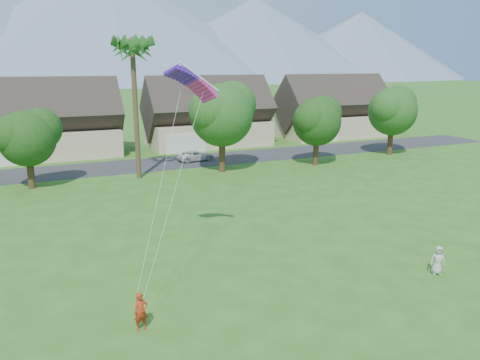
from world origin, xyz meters
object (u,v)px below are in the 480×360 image
parked_car (196,156)px  parafoil_kite (192,81)px  kite_flyer (141,312)px  watcher (438,260)px

parked_car → parafoil_kite: size_ratio=1.40×
kite_flyer → watcher: size_ratio=1.07×
watcher → parafoil_kite: bearing=174.3°
kite_flyer → parked_car: (12.48, 30.81, -0.21)m
kite_flyer → parafoil_kite: bearing=47.5°
parked_car → parafoil_kite: bearing=153.8°
watcher → parked_car: 31.72m
kite_flyer → parked_car: 33.24m
kite_flyer → parked_car: kite_flyer is taller
watcher → parafoil_kite: parafoil_kite is taller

